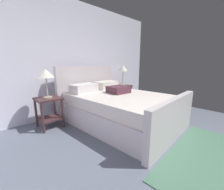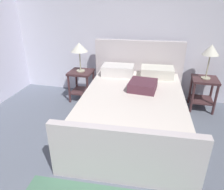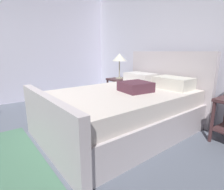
# 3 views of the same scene
# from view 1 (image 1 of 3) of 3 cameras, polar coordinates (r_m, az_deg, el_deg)

# --- Properties ---
(wall_back) EXTENTS (5.16, 0.12, 2.70)m
(wall_back) POSITION_cam_1_polar(r_m,az_deg,el_deg) (3.85, -13.47, 13.65)
(wall_back) COLOR silver
(wall_back) RESTS_ON ground
(bed) EXTENTS (1.80, 2.38, 1.19)m
(bed) POSITION_cam_1_polar(r_m,az_deg,el_deg) (3.05, 2.32, -4.67)
(bed) COLOR silver
(bed) RESTS_ON ground
(nightstand_right) EXTENTS (0.44, 0.44, 0.60)m
(nightstand_right) POSITION_cam_1_polar(r_m,az_deg,el_deg) (4.45, 4.31, 1.47)
(nightstand_right) COLOR #45292B
(nightstand_right) RESTS_ON ground
(table_lamp_right) EXTENTS (0.28, 0.28, 0.60)m
(table_lamp_right) POSITION_cam_1_polar(r_m,az_deg,el_deg) (4.37, 4.46, 10.39)
(table_lamp_right) COLOR #B7B293
(table_lamp_right) RESTS_ON nightstand_right
(nightstand_left) EXTENTS (0.44, 0.44, 0.60)m
(nightstand_left) POSITION_cam_1_polar(r_m,az_deg,el_deg) (3.06, -23.89, -4.60)
(nightstand_left) COLOR #45292B
(nightstand_left) RESTS_ON ground
(table_lamp_left) EXTENTS (0.31, 0.31, 0.55)m
(table_lamp_left) POSITION_cam_1_polar(r_m,az_deg,el_deg) (2.95, -24.99, 7.55)
(table_lamp_left) COLOR #B7B293
(table_lamp_left) RESTS_ON nightstand_left
(area_rug) EXTENTS (1.94, 1.29, 0.01)m
(area_rug) POSITION_cam_1_polar(r_m,az_deg,el_deg) (2.44, 37.84, -20.78)
(area_rug) COLOR #4B775D
(area_rug) RESTS_ON ground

